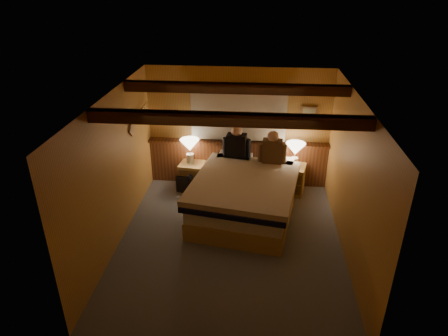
# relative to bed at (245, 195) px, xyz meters

# --- Properties ---
(floor) EXTENTS (4.20, 4.20, 0.00)m
(floor) POSITION_rel_bed_xyz_m (-0.21, -0.82, -0.39)
(floor) COLOR slate
(floor) RESTS_ON ground
(ceiling) EXTENTS (4.20, 4.20, 0.00)m
(ceiling) POSITION_rel_bed_xyz_m (-0.21, -0.82, 2.01)
(ceiling) COLOR #DB9652
(ceiling) RESTS_ON wall_back
(wall_back) EXTENTS (3.60, 0.00, 3.60)m
(wall_back) POSITION_rel_bed_xyz_m (-0.21, 1.28, 0.81)
(wall_back) COLOR gold
(wall_back) RESTS_ON floor
(wall_left) EXTENTS (0.00, 4.20, 4.20)m
(wall_left) POSITION_rel_bed_xyz_m (-2.01, -0.82, 0.81)
(wall_left) COLOR gold
(wall_left) RESTS_ON floor
(wall_right) EXTENTS (0.00, 4.20, 4.20)m
(wall_right) POSITION_rel_bed_xyz_m (1.59, -0.82, 0.81)
(wall_right) COLOR gold
(wall_right) RESTS_ON floor
(wall_front) EXTENTS (3.60, 0.00, 3.60)m
(wall_front) POSITION_rel_bed_xyz_m (-0.21, -2.92, 0.81)
(wall_front) COLOR gold
(wall_front) RESTS_ON floor
(wainscot) EXTENTS (3.60, 0.23, 0.94)m
(wainscot) POSITION_rel_bed_xyz_m (-0.21, 1.21, 0.09)
(wainscot) COLOR brown
(wainscot) RESTS_ON wall_back
(curtain_window) EXTENTS (2.18, 0.09, 1.11)m
(curtain_window) POSITION_rel_bed_xyz_m (-0.21, 1.21, 1.13)
(curtain_window) COLOR #4B2C12
(curtain_window) RESTS_ON wall_back
(ceiling_beams) EXTENTS (3.60, 1.65, 0.16)m
(ceiling_beams) POSITION_rel_bed_xyz_m (-0.21, -0.67, 1.92)
(ceiling_beams) COLOR #4B2C12
(ceiling_beams) RESTS_ON ceiling
(coat_rail) EXTENTS (0.05, 0.55, 0.24)m
(coat_rail) POSITION_rel_bed_xyz_m (-1.93, 0.75, 1.27)
(coat_rail) COLOR white
(coat_rail) RESTS_ON wall_left
(framed_print) EXTENTS (0.30, 0.04, 0.25)m
(framed_print) POSITION_rel_bed_xyz_m (1.14, 1.25, 1.16)
(framed_print) COLOR #A57852
(framed_print) RESTS_ON wall_back
(bed) EXTENTS (2.04, 2.48, 0.76)m
(bed) POSITION_rel_bed_xyz_m (0.00, 0.00, 0.00)
(bed) COLOR tan
(bed) RESTS_ON floor
(nightstand_left) EXTENTS (0.54, 0.50, 0.53)m
(nightstand_left) POSITION_rel_bed_xyz_m (-1.11, 0.93, -0.13)
(nightstand_left) COLOR tan
(nightstand_left) RESTS_ON floor
(nightstand_right) EXTENTS (0.61, 0.57, 0.57)m
(nightstand_right) POSITION_rel_bed_xyz_m (0.87, 0.92, -0.11)
(nightstand_right) COLOR tan
(nightstand_right) RESTS_ON floor
(lamp_left) EXTENTS (0.38, 0.38, 0.50)m
(lamp_left) POSITION_rel_bed_xyz_m (-1.15, 0.98, 0.49)
(lamp_left) COLOR silver
(lamp_left) RESTS_ON nightstand_left
(lamp_right) EXTENTS (0.38, 0.38, 0.49)m
(lamp_right) POSITION_rel_bed_xyz_m (0.90, 0.89, 0.52)
(lamp_right) COLOR silver
(lamp_right) RESTS_ON nightstand_right
(person_left) EXTENTS (0.54, 0.25, 0.66)m
(person_left) POSITION_rel_bed_xyz_m (-0.22, 0.87, 0.62)
(person_left) COLOR black
(person_left) RESTS_ON bed
(person_right) EXTENTS (0.53, 0.24, 0.65)m
(person_right) POSITION_rel_bed_xyz_m (0.46, 0.67, 0.62)
(person_right) COLOR #4E361F
(person_right) RESTS_ON bed
(duffel_bag) EXTENTS (0.62, 0.46, 0.40)m
(duffel_bag) POSITION_rel_bed_xyz_m (-1.10, 0.79, -0.22)
(duffel_bag) COLOR black
(duffel_bag) RESTS_ON floor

